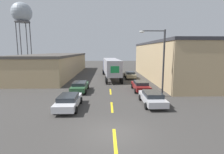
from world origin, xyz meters
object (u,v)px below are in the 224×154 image
(parked_car_right_mid, at_px, (141,86))
(parked_car_left_far, at_px, (80,86))
(street_lamp, at_px, (160,58))
(water_tower, at_px, (22,13))
(parked_car_right_near, at_px, (152,98))
(semi_truck, at_px, (111,67))
(parked_car_left_near, at_px, (69,101))
(parked_car_right_far, at_px, (130,75))

(parked_car_right_mid, xyz_separation_m, parked_car_left_far, (-8.03, -0.20, 0.00))
(parked_car_left_far, bearing_deg, street_lamp, -16.32)
(water_tower, bearing_deg, parked_car_right_near, -52.75)
(parked_car_right_near, bearing_deg, parked_car_left_far, 144.17)
(parked_car_right_near, relative_size, parked_car_left_far, 1.00)
(semi_truck, height_order, parked_car_left_near, semi_truck)
(parked_car_right_near, bearing_deg, street_lamp, 61.94)
(parked_car_right_near, bearing_deg, semi_truck, 102.37)
(parked_car_left_near, distance_m, parked_car_right_mid, 10.61)
(semi_truck, height_order, water_tower, water_tower)
(parked_car_right_mid, bearing_deg, semi_truck, 108.79)
(parked_car_right_mid, bearing_deg, water_tower, 131.77)
(parked_car_right_near, distance_m, street_lamp, 5.07)
(parked_car_right_mid, bearing_deg, parked_car_left_far, -178.55)
(semi_truck, relative_size, parked_car_left_near, 3.02)
(parked_car_right_far, relative_size, street_lamp, 0.62)
(semi_truck, height_order, parked_car_right_near, semi_truck)
(parked_car_right_far, xyz_separation_m, street_lamp, (1.59, -13.69, 3.78))
(semi_truck, xyz_separation_m, parked_car_right_near, (3.70, -16.88, -1.55))
(semi_truck, relative_size, parked_car_right_near, 3.02)
(parked_car_left_near, xyz_separation_m, parked_car_right_mid, (8.03, 6.94, 0.00))
(parked_car_left_near, height_order, street_lamp, street_lamp)
(parked_car_right_near, height_order, parked_car_right_mid, same)
(semi_truck, height_order, street_lamp, street_lamp)
(parked_car_right_far, bearing_deg, parked_car_left_near, -114.52)
(parked_car_left_near, height_order, parked_car_right_mid, same)
(parked_car_left_near, relative_size, water_tower, 0.24)
(parked_car_right_far, distance_m, water_tower, 41.95)
(semi_truck, height_order, parked_car_right_mid, semi_truck)
(parked_car_right_far, bearing_deg, parked_car_right_mid, -90.00)
(water_tower, distance_m, street_lamp, 50.90)
(parked_car_left_near, distance_m, parked_car_right_near, 8.09)
(street_lamp, bearing_deg, semi_truck, 110.85)
(parked_car_right_near, relative_size, parked_car_right_mid, 1.00)
(parked_car_right_far, height_order, parked_car_right_near, same)
(semi_truck, bearing_deg, parked_car_left_far, -115.07)
(parked_car_left_far, distance_m, water_tower, 44.33)
(semi_truck, relative_size, street_lamp, 1.89)
(parked_car_right_far, height_order, parked_car_left_far, same)
(parked_car_right_mid, xyz_separation_m, street_lamp, (1.59, -3.02, 3.78))
(parked_car_left_near, height_order, water_tower, water_tower)
(parked_car_right_far, bearing_deg, semi_truck, 176.93)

